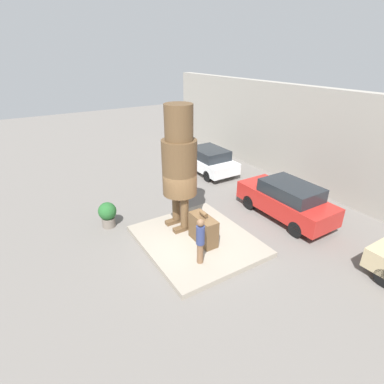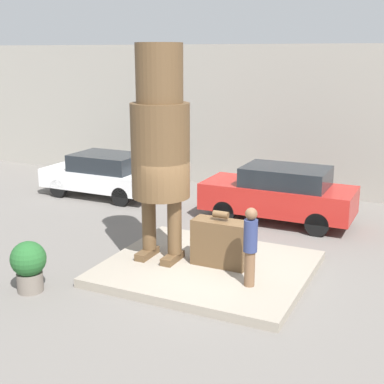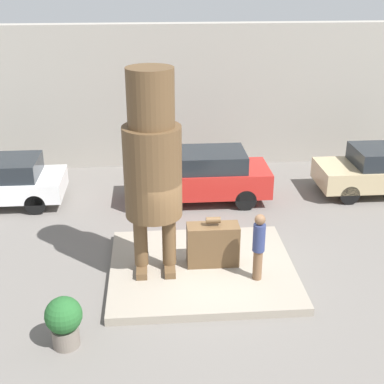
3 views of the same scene
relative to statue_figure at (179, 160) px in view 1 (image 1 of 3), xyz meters
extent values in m
plane|color=slate|center=(1.13, 0.07, -3.03)|extent=(60.00, 60.00, 0.00)
cube|color=gray|center=(1.13, 0.07, -2.94)|extent=(4.48, 3.91, 0.20)
cube|color=gray|center=(1.13, 8.01, -0.48)|extent=(28.00, 0.60, 5.11)
cube|color=brown|center=(-0.34, -0.11, -2.75)|extent=(0.26, 0.75, 0.16)
cube|color=brown|center=(0.34, -0.11, -2.75)|extent=(0.26, 0.75, 0.16)
cylinder|color=brown|center=(-0.34, 0.00, -2.02)|extent=(0.33, 0.33, 1.31)
cylinder|color=brown|center=(0.34, 0.00, -2.02)|extent=(0.33, 0.33, 1.31)
cylinder|color=brown|center=(0.00, 0.00, -0.31)|extent=(1.31, 1.31, 2.11)
cylinder|color=brown|center=(0.00, 0.00, 1.38)|extent=(1.03, 1.03, 1.27)
cube|color=brown|center=(1.40, 0.17, -2.31)|extent=(1.26, 0.52, 1.05)
cylinder|color=brown|center=(1.40, 0.17, -1.65)|extent=(0.35, 0.16, 0.16)
cylinder|color=brown|center=(2.36, -0.60, -2.46)|extent=(0.22, 0.22, 0.75)
cylinder|color=navy|center=(2.36, -0.60, -1.75)|extent=(0.28, 0.28, 0.67)
sphere|color=brown|center=(2.36, -0.60, -1.30)|extent=(0.25, 0.25, 0.25)
cube|color=silver|center=(-4.84, 4.62, -2.41)|extent=(4.08, 1.82, 0.62)
cube|color=#1E2328|center=(-4.64, 4.62, -1.82)|extent=(2.24, 1.63, 0.55)
cylinder|color=black|center=(-6.10, 3.80, -2.72)|extent=(0.63, 0.18, 0.63)
cylinder|color=black|center=(-6.10, 5.44, -2.72)|extent=(0.63, 0.18, 0.63)
cylinder|color=black|center=(-3.57, 3.80, -2.72)|extent=(0.63, 0.18, 0.63)
cylinder|color=black|center=(-3.57, 5.44, -2.72)|extent=(0.63, 0.18, 0.63)
cube|color=#B2231E|center=(1.46, 4.40, -2.31)|extent=(4.37, 1.77, 0.78)
cube|color=#1E2328|center=(1.68, 4.40, -1.65)|extent=(2.41, 1.59, 0.54)
cylinder|color=black|center=(0.10, 3.61, -2.70)|extent=(0.66, 0.18, 0.66)
cylinder|color=black|center=(0.10, 5.19, -2.70)|extent=(0.66, 0.18, 0.66)
cylinder|color=black|center=(2.81, 3.61, -2.70)|extent=(0.66, 0.18, 0.66)
cylinder|color=black|center=(2.81, 5.19, -2.70)|extent=(0.66, 0.18, 0.66)
cylinder|color=#70665B|center=(-1.82, -2.41, -2.83)|extent=(0.54, 0.54, 0.41)
sphere|color=#235B28|center=(-1.82, -2.41, -2.31)|extent=(0.74, 0.74, 0.74)
camera|label=1|loc=(9.13, -5.12, 3.64)|focal=28.00mm
camera|label=2|loc=(5.65, -10.26, 1.83)|focal=50.00mm
camera|label=3|loc=(0.00, -11.18, 4.01)|focal=50.00mm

